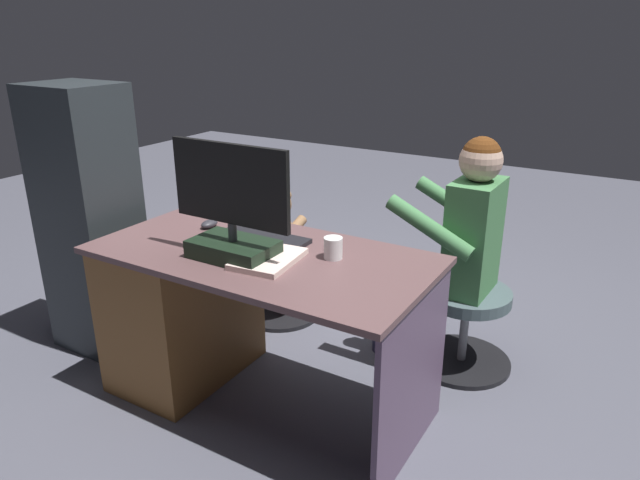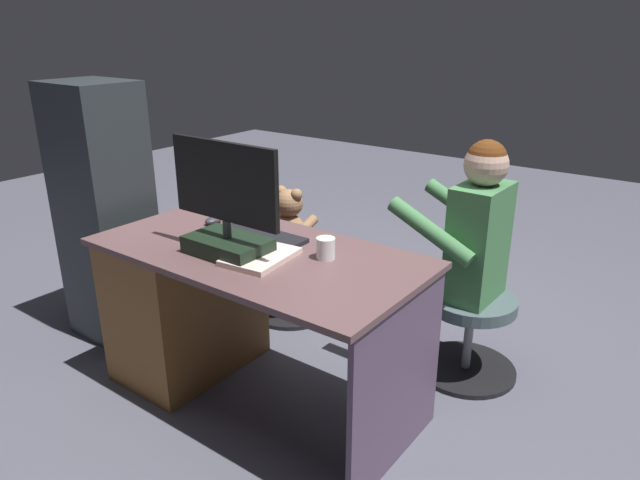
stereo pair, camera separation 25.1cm
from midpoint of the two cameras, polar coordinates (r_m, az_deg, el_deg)
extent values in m
plane|color=#50515D|center=(3.10, 1.64, -11.86)|extent=(10.00, 10.00, 0.00)
cube|color=brown|center=(2.48, -3.40, -1.31)|extent=(1.47, 0.75, 0.03)
cube|color=brown|center=(2.95, -10.61, -5.97)|extent=(0.47, 0.69, 0.73)
cube|color=#564059|center=(2.32, 10.86, -13.92)|extent=(0.02, 0.67, 0.73)
cube|color=black|center=(2.43, -6.16, -0.62)|extent=(0.35, 0.22, 0.07)
cylinder|color=#333338|center=(2.40, -6.22, 1.04)|extent=(0.04, 0.04, 0.08)
cube|color=black|center=(2.34, -6.41, 5.70)|extent=(0.56, 0.02, 0.33)
cube|color=black|center=(2.35, -6.18, 5.77)|extent=(0.51, 0.00, 0.29)
cube|color=black|center=(2.61, -2.89, 0.43)|extent=(0.42, 0.14, 0.02)
ellipsoid|color=#2C2B31|center=(2.81, -7.99, 1.90)|extent=(0.06, 0.10, 0.04)
cylinder|color=white|center=(2.37, 3.59, -0.88)|extent=(0.08, 0.08, 0.09)
cube|color=black|center=(2.61, -7.96, 0.18)|extent=(0.08, 0.16, 0.02)
cube|color=beige|center=(2.37, -2.88, -1.72)|extent=(0.25, 0.32, 0.02)
cylinder|color=black|center=(3.57, -0.85, -6.92)|extent=(0.49, 0.49, 0.03)
cylinder|color=gray|center=(3.49, -0.87, -4.29)|extent=(0.04, 0.04, 0.34)
cylinder|color=maroon|center=(3.41, -0.89, -1.28)|extent=(0.42, 0.42, 0.06)
ellipsoid|color=#946C48|center=(3.36, -0.90, 0.86)|extent=(0.20, 0.17, 0.21)
sphere|color=#946C48|center=(3.31, -0.92, 3.62)|extent=(0.16, 0.16, 0.16)
sphere|color=beige|center=(3.37, -0.20, 3.70)|extent=(0.06, 0.06, 0.06)
sphere|color=#946C48|center=(3.26, -0.13, 4.47)|extent=(0.07, 0.07, 0.07)
sphere|color=#946C48|center=(3.33, -1.70, 4.79)|extent=(0.07, 0.07, 0.07)
cylinder|color=#946C48|center=(3.32, 0.85, 1.36)|extent=(0.06, 0.16, 0.11)
cylinder|color=#946C48|center=(3.44, -1.86, 2.02)|extent=(0.06, 0.16, 0.11)
cylinder|color=#946C48|center=(3.44, 0.95, 0.08)|extent=(0.07, 0.13, 0.07)
cylinder|color=#946C48|center=(3.50, -0.45, 0.44)|extent=(0.07, 0.13, 0.07)
cylinder|color=black|center=(3.13, 16.42, -12.12)|extent=(0.50, 0.50, 0.03)
cylinder|color=gray|center=(3.04, 16.76, -9.25)|extent=(0.04, 0.04, 0.34)
cylinder|color=#46585C|center=(2.95, 17.16, -5.91)|extent=(0.43, 0.43, 0.06)
cube|color=#447C49|center=(2.83, 17.81, -0.30)|extent=(0.21, 0.32, 0.56)
sphere|color=tan|center=(2.73, 18.66, 7.05)|extent=(0.20, 0.20, 0.20)
sphere|color=#562D11|center=(2.72, 18.71, 7.45)|extent=(0.18, 0.18, 0.18)
cylinder|color=#447C49|center=(2.67, 13.51, 0.81)|extent=(0.44, 0.09, 0.26)
cylinder|color=#447C49|center=(3.03, 16.36, 2.88)|extent=(0.44, 0.09, 0.26)
cylinder|color=#2D2C48|center=(2.92, 12.85, -4.74)|extent=(0.42, 0.12, 0.11)
cylinder|color=#2D2C48|center=(3.09, 8.95, -7.70)|extent=(0.10, 0.10, 0.42)
cylinder|color=#2D2C48|center=(3.07, 14.14, -3.55)|extent=(0.42, 0.12, 0.11)
cylinder|color=#2D2C48|center=(3.23, 10.36, -6.45)|extent=(0.10, 0.10, 0.42)
cube|color=#262C30|center=(3.26, -18.40, 2.31)|extent=(0.44, 0.36, 1.40)
camera|label=1|loc=(0.13, -87.33, 1.01)|focal=32.44mm
camera|label=2|loc=(0.13, 92.67, -1.01)|focal=32.44mm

